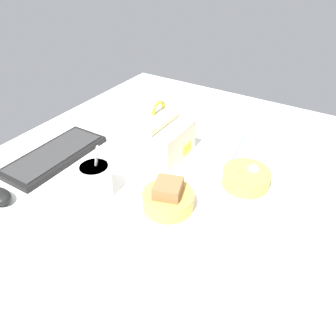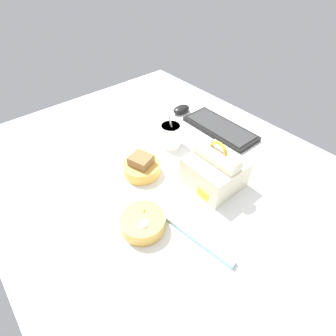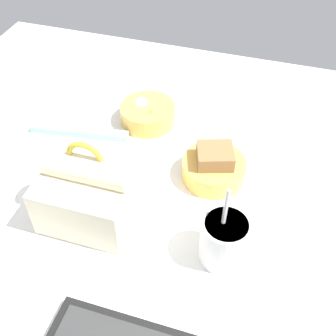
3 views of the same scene
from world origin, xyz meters
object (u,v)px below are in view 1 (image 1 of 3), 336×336
at_px(lunch_bag, 159,136).
at_px(bento_bowl_sandwich, 168,198).
at_px(soup_cup, 96,180).
at_px(keyboard, 55,155).
at_px(chopstick_case, 233,150).
at_px(bento_bowl_snacks, 246,177).

distance_m(lunch_bag, bento_bowl_sandwich, 0.25).
bearing_deg(soup_cup, keyboard, 75.30).
xyz_separation_m(keyboard, lunch_bag, (0.19, -0.25, 0.05)).
height_order(soup_cup, bento_bowl_sandwich, soup_cup).
bearing_deg(chopstick_case, keyboard, 125.45).
relative_size(soup_cup, bento_bowl_sandwich, 1.18).
bearing_deg(soup_cup, bento_bowl_sandwich, -72.55).
bearing_deg(bento_bowl_sandwich, bento_bowl_snacks, -35.11).
bearing_deg(keyboard, soup_cup, -104.70).
height_order(keyboard, lunch_bag, lunch_bag).
height_order(bento_bowl_sandwich, chopstick_case, bento_bowl_sandwich).
xyz_separation_m(keyboard, chopstick_case, (0.32, -0.45, -0.00)).
bearing_deg(chopstick_case, bento_bowl_snacks, -145.95).
height_order(lunch_bag, bento_bowl_sandwich, lunch_bag).
distance_m(keyboard, lunch_bag, 0.32).
relative_size(lunch_bag, soup_cup, 1.15).
bearing_deg(lunch_bag, soup_cup, 173.76).
distance_m(bento_bowl_snacks, chopstick_case, 0.16).
distance_m(soup_cup, chopstick_case, 0.44).
distance_m(keyboard, bento_bowl_sandwich, 0.41).
bearing_deg(bento_bowl_snacks, keyboard, 108.90).
bearing_deg(bento_bowl_snacks, soup_cup, 127.95).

